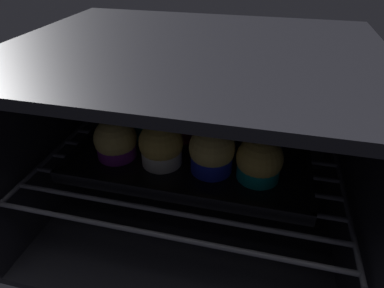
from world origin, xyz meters
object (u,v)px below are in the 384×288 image
Objects in this scene: muffin_row0_col3 at (259,161)px; muffin_row1_col3 at (264,133)px; muffin_row0_col0 at (116,141)px; muffin_row1_col2 at (219,128)px; muffin_row0_col2 at (212,151)px; muffin_row1_col0 at (134,119)px; muffin_row1_col1 at (176,122)px; baking_tray at (192,154)px; muffin_row0_col1 at (161,145)px.

muffin_row1_col3 is at bearing 88.23° from muffin_row0_col3.
muffin_row0_col0 is 0.95× the size of muffin_row1_col2.
muffin_row0_col2 reaches higher than muffin_row1_col3.
muffin_row0_col2 is 12.32cm from muffin_row1_col3.
muffin_row1_col1 reaches higher than muffin_row1_col0.
muffin_row0_col2 is at bearing -0.46° from muffin_row0_col0.
muffin_row0_col0 is 1.03× the size of muffin_row1_col0.
muffin_row1_col2 reaches higher than muffin_row0_col0.
muffin_row0_col2 is 19.68cm from muffin_row1_col0.
baking_tray is at bearing 135.82° from muffin_row0_col2.
muffin_row0_col1 reaches higher than muffin_row1_col0.
muffin_row1_col0 is 0.96× the size of muffin_row1_col1.
baking_tray is 7.19cm from muffin_row1_col2.
muffin_row1_col2 is (8.73, -0.63, 0.29)cm from muffin_row1_col1.
muffin_row1_col0 is (-8.69, 8.52, -0.40)cm from muffin_row0_col1.
muffin_row1_col1 is at bearing 3.10° from muffin_row1_col0.
muffin_row1_col1 is (-4.41, 4.58, 3.89)cm from baking_tray.
baking_tray is 5.73× the size of muffin_row1_col0.
muffin_row0_col2 is 8.01cm from muffin_row0_col3.
muffin_row1_col3 is (17.29, 9.09, -0.39)cm from muffin_row0_col1.
muffin_row1_col2 is 8.55cm from muffin_row1_col3.
muffin_row0_col1 is (-4.46, -4.41, 4.16)cm from baking_tray.
muffin_row0_col3 is 9.24cm from muffin_row1_col3.
baking_tray is 7.73cm from muffin_row0_col2.
muffin_row0_col0 is (-13.21, -4.29, 3.68)cm from baking_tray.
muffin_row0_col1 reaches higher than baking_tray.
muffin_row1_col2 is at bearing 42.50° from baking_tray.
muffin_row1_col0 is at bearing -178.76° from muffin_row1_col3.
muffin_row0_col1 reaches higher than muffin_row0_col3.
muffin_row0_col2 is (9.02, -0.02, 0.24)cm from muffin_row0_col1.
muffin_row1_col2 reaches higher than muffin_row0_col3.
muffin_row1_col2 is at bearing 134.01° from muffin_row0_col3.
muffin_row0_col3 is at bearing -18.64° from muffin_row1_col0.
muffin_row1_col2 reaches higher than baking_tray.
muffin_row0_col3 is (12.55, -4.56, 3.80)cm from baking_tray.
muffin_row0_col2 is at bearing -132.27° from muffin_row1_col3.
muffin_row0_col0 is at bearing 179.39° from muffin_row0_col3.
muffin_row0_col2 reaches higher than muffin_row0_col1.
baking_tray is at bearing 17.97° from muffin_row0_col0.
muffin_row0_col0 is 1.00× the size of muffin_row0_col3.
muffin_row0_col2 is 8.39cm from muffin_row1_col2.
muffin_row0_col3 is at bearing -28.34° from muffin_row1_col1.
muffin_row0_col1 is 19.54cm from muffin_row1_col3.
muffin_row1_col2 is at bearing 43.63° from muffin_row0_col1.
muffin_row0_col1 is 1.05× the size of muffin_row1_col1.
muffin_row0_col1 is (8.75, -0.13, 0.48)cm from muffin_row0_col0.
baking_tray is 14.17cm from muffin_row1_col3.
muffin_row1_col0 is 0.97× the size of muffin_row1_col3.
muffin_row1_col3 is (12.83, 4.67, 3.77)cm from baking_tray.
muffin_row0_col3 reaches higher than muffin_row1_col0.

